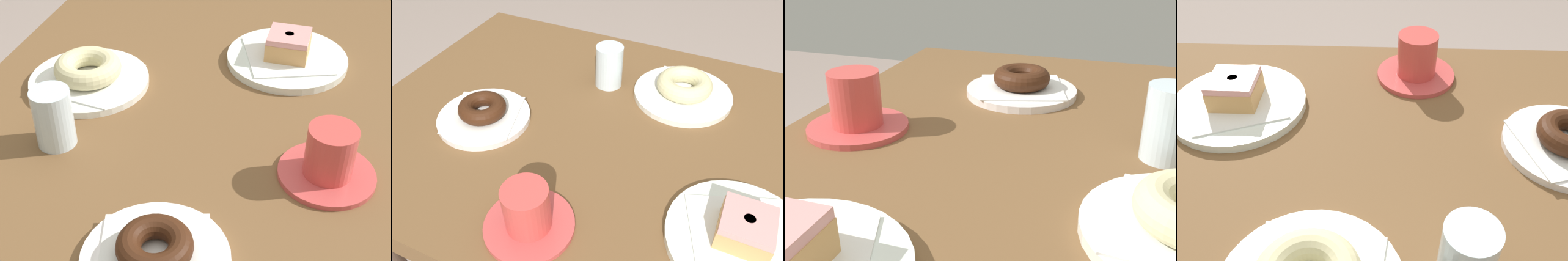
% 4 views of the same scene
% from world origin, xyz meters
% --- Properties ---
extents(table, '(1.23, 0.78, 0.76)m').
position_xyz_m(table, '(0.00, 0.00, 0.66)').
color(table, brown).
rests_on(table, ground_plane).
extents(plate_chocolate_ring, '(0.20, 0.20, 0.01)m').
position_xyz_m(plate_chocolate_ring, '(-0.33, -0.08, 0.77)').
color(plate_chocolate_ring, white).
rests_on(plate_chocolate_ring, table).
extents(napkin_chocolate_ring, '(0.18, 0.18, 0.00)m').
position_xyz_m(napkin_chocolate_ring, '(-0.33, -0.08, 0.77)').
color(napkin_chocolate_ring, white).
rests_on(napkin_chocolate_ring, plate_chocolate_ring).
extents(donut_chocolate_ring, '(0.10, 0.10, 0.03)m').
position_xyz_m(donut_chocolate_ring, '(-0.33, -0.08, 0.79)').
color(donut_chocolate_ring, '#391C0D').
rests_on(donut_chocolate_ring, napkin_chocolate_ring).
extents(plate_sugar_ring, '(0.23, 0.23, 0.01)m').
position_xyz_m(plate_sugar_ring, '(0.04, 0.18, 0.77)').
color(plate_sugar_ring, white).
rests_on(plate_sugar_ring, table).
extents(napkin_sugar_ring, '(0.18, 0.18, 0.00)m').
position_xyz_m(napkin_sugar_ring, '(0.04, 0.18, 0.77)').
color(napkin_sugar_ring, white).
rests_on(napkin_sugar_ring, plate_sugar_ring).
extents(donut_sugar_ring, '(0.13, 0.13, 0.04)m').
position_xyz_m(donut_sugar_ring, '(0.04, 0.18, 0.79)').
color(donut_sugar_ring, beige).
rests_on(donut_sugar_ring, napkin_sugar_ring).
extents(plate_glazed_square, '(0.24, 0.24, 0.01)m').
position_xyz_m(plate_glazed_square, '(0.22, -0.16, 0.77)').
color(plate_glazed_square, white).
rests_on(plate_glazed_square, table).
extents(napkin_glazed_square, '(0.21, 0.21, 0.00)m').
position_xyz_m(napkin_glazed_square, '(0.22, -0.16, 0.78)').
color(napkin_glazed_square, white).
rests_on(napkin_glazed_square, plate_glazed_square).
extents(donut_glazed_square, '(0.08, 0.08, 0.05)m').
position_xyz_m(donut_glazed_square, '(0.22, -0.16, 0.80)').
color(donut_glazed_square, tan).
rests_on(donut_glazed_square, napkin_glazed_square).
extents(water_glass, '(0.06, 0.06, 0.10)m').
position_xyz_m(water_glass, '(-0.14, 0.16, 0.81)').
color(water_glass, silver).
rests_on(water_glass, table).
extents(coffee_cup, '(0.15, 0.15, 0.09)m').
position_xyz_m(coffee_cup, '(-0.10, -0.28, 0.80)').
color(coffee_cup, '#CB4948').
rests_on(coffee_cup, table).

